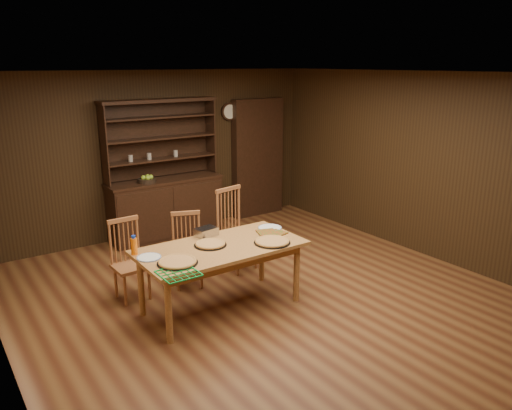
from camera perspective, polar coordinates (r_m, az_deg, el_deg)
floor at (r=6.04m, az=1.18°, el=-10.66°), size 6.00×6.00×0.00m
room_shell at (r=5.52m, az=1.27°, el=4.15°), size 6.00×6.00×6.00m
china_hutch at (r=8.08m, az=-10.34°, el=0.57°), size 1.84×0.52×2.17m
doorway at (r=9.02m, az=0.18°, el=5.41°), size 1.00×0.18×2.10m
wall_clock at (r=8.65m, az=-3.07°, el=10.62°), size 0.30×0.05×0.30m
dining_table at (r=5.59m, az=-4.07°, el=-5.50°), size 1.85×0.92×0.75m
chair_left at (r=6.09m, az=-14.39°, el=-5.72°), size 0.41×0.39×0.96m
chair_center at (r=6.31m, az=-7.86°, el=-4.76°), size 0.49×0.48×0.93m
chair_right at (r=6.71m, az=-2.55°, el=-2.42°), size 0.54×0.52×1.11m
pizza_left at (r=5.14m, az=-8.97°, el=-6.44°), size 0.42×0.42×0.04m
pizza_right at (r=5.63m, az=1.86°, el=-4.20°), size 0.41×0.41×0.04m
pizza_center at (r=5.58m, az=-5.24°, el=-4.46°), size 0.36×0.36×0.04m
cooling_rack at (r=4.90m, az=-8.84°, el=-7.69°), size 0.35×0.35×0.02m
plate_left at (r=5.33m, az=-12.13°, el=-5.88°), size 0.26×0.26×0.02m
plate_right at (r=6.11m, az=1.60°, el=-2.62°), size 0.29×0.29×0.02m
foil_dish at (r=5.87m, az=-5.72°, el=-3.07°), size 0.28×0.22×0.10m
juice_bottle at (r=5.43m, az=-13.77°, el=-4.54°), size 0.07×0.07×0.21m
pot_holder_a at (r=5.94m, az=2.38°, el=-3.22°), size 0.24×0.24×0.02m
pot_holder_b at (r=5.95m, az=1.26°, el=-3.14°), size 0.28×0.28×0.02m
fruit_bowl at (r=7.80m, az=-12.36°, el=2.86°), size 0.28×0.28×0.12m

